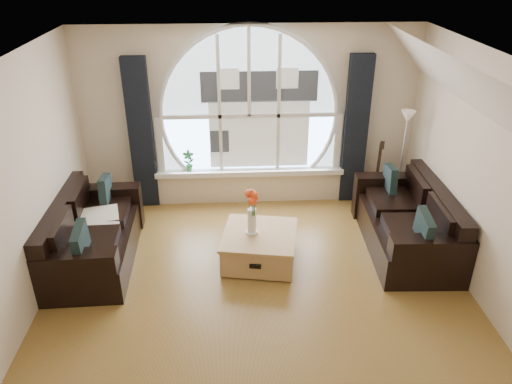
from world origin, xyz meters
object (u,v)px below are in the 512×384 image
vase_flowers (252,206)px  potted_plant (189,161)px  sofa_right (406,221)px  guitar (377,171)px  sofa_left (94,233)px  floor_lamp (401,164)px  coffee_chest (259,246)px

vase_flowers → potted_plant: size_ratio=2.12×
sofa_right → guitar: bearing=94.5°
vase_flowers → potted_plant: bearing=118.4°
sofa_left → sofa_right: 4.07m
guitar → potted_plant: 2.91m
sofa_left → floor_lamp: 4.39m
sofa_left → coffee_chest: bearing=-5.6°
sofa_right → potted_plant: size_ratio=5.88×
floor_lamp → guitar: bearing=123.2°
sofa_right → floor_lamp: 1.05m
vase_flowers → coffee_chest: bearing=-8.4°
sofa_right → coffee_chest: bearing=-171.0°
sofa_left → sofa_right: bearing=-0.6°
vase_flowers → guitar: bearing=37.0°
sofa_left → coffee_chest: size_ratio=2.07×
sofa_left → potted_plant: bearing=51.6°
vase_flowers → guitar: vase_flowers is taller
coffee_chest → guitar: 2.47m
potted_plant → coffee_chest: bearing=-59.3°
sofa_right → potted_plant: bearing=156.6°
sofa_left → vase_flowers: (2.01, -0.13, 0.40)m
vase_flowers → floor_lamp: size_ratio=0.44×
floor_lamp → guitar: (-0.23, 0.36, -0.27)m
sofa_right → vase_flowers: 2.11m
potted_plant → guitar: bearing=-2.4°
sofa_right → guitar: (-0.05, 1.31, 0.13)m
coffee_chest → vase_flowers: vase_flowers is taller
sofa_left → floor_lamp: size_ratio=1.18×
coffee_chest → sofa_right: bearing=16.4°
sofa_left → sofa_right: sofa_right is taller
vase_flowers → guitar: (2.01, 1.52, -0.27)m
sofa_right → sofa_left: bearing=-176.3°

